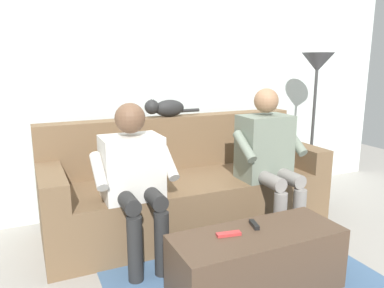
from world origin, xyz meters
TOP-DOWN VIEW (x-y plane):
  - ground_plane at (0.00, 0.60)m, footprint 8.00×8.00m
  - back_wall at (0.00, -0.71)m, footprint 5.31×0.06m
  - couch at (0.00, -0.14)m, footprint 2.34×0.83m
  - coffee_table at (0.00, 0.93)m, footprint 1.06×0.41m
  - person_left_seated at (-0.55, 0.24)m, footprint 0.56×0.55m
  - person_right_seated at (0.55, 0.23)m, footprint 0.56×0.54m
  - cat_on_backrest at (0.08, -0.41)m, footprint 0.51×0.13m
  - remote_black at (-0.02, 0.85)m, footprint 0.06×0.12m
  - remote_red at (0.18, 0.89)m, footprint 0.15×0.07m
  - floor_rug at (0.00, 0.81)m, footprint 1.72×1.50m
  - floor_lamp at (-1.43, -0.23)m, footprint 0.31×0.31m

SIDE VIEW (x-z plane):
  - ground_plane at x=0.00m, z-range 0.00..0.00m
  - floor_rug at x=0.00m, z-range 0.00..0.01m
  - coffee_table at x=0.00m, z-range 0.00..0.39m
  - couch at x=0.00m, z-range -0.14..0.77m
  - remote_red at x=0.18m, z-range 0.39..0.41m
  - remote_black at x=-0.02m, z-range 0.39..0.42m
  - person_right_seated at x=0.55m, z-range 0.08..1.20m
  - person_left_seated at x=-0.55m, z-range 0.08..1.26m
  - cat_on_backrest at x=0.08m, z-range 0.91..1.07m
  - floor_lamp at x=-1.43m, z-range 0.52..1.99m
  - back_wall at x=0.00m, z-range 0.00..2.69m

